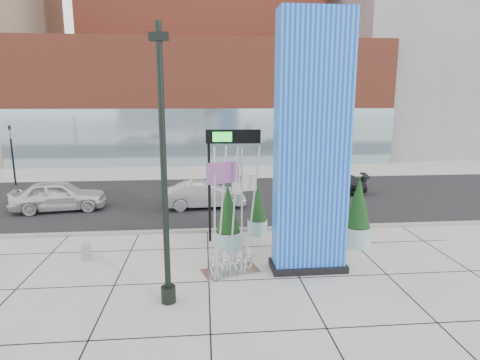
{
  "coord_description": "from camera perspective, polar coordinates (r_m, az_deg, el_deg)",
  "views": [
    {
      "loc": [
        0.92,
        -13.13,
        5.82
      ],
      "look_at": [
        2.29,
        2.0,
        2.74
      ],
      "focal_mm": 30.0,
      "sensor_mm": 36.0,
      "label": 1
    }
  ],
  "objects": [
    {
      "name": "curb_edge",
      "position": [
        18.1,
        -7.87,
        -7.21
      ],
      "size": [
        80.0,
        0.3,
        0.12
      ],
      "primitive_type": "cube",
      "color": "gray",
      "rests_on": "ground"
    },
    {
      "name": "tower_glass_front",
      "position": [
        35.49,
        -5.04,
        6.05
      ],
      "size": [
        34.0,
        0.6,
        5.0
      ],
      "primitive_type": "cube",
      "color": "#8CA5B2",
      "rests_on": "ground"
    },
    {
      "name": "car_silver_mid",
      "position": [
        21.79,
        -5.09,
        -2.14
      ],
      "size": [
        4.44,
        1.82,
        1.43
      ],
      "primitive_type": "imported",
      "rotation": [
        0.0,
        0.0,
        1.64
      ],
      "color": "#B5B9BE",
      "rests_on": "ground"
    },
    {
      "name": "concrete_bollard",
      "position": [
        15.97,
        -20.98,
        -9.48
      ],
      "size": [
        0.33,
        0.33,
        0.64
      ],
      "primitive_type": "cylinder",
      "color": "gray",
      "rests_on": "ground"
    },
    {
      "name": "traffic_signal",
      "position": [
        31.16,
        -29.68,
        3.47
      ],
      "size": [
        0.15,
        0.18,
        4.1
      ],
      "color": "black",
      "rests_on": "ground"
    },
    {
      "name": "round_planter_mid",
      "position": [
        17.55,
        2.51,
        -4.36
      ],
      "size": [
        0.88,
        0.88,
        2.2
      ],
      "color": "#8FC0BA",
      "rests_on": "ground"
    },
    {
      "name": "overhead_street_sign",
      "position": [
        16.07,
        -1.65,
        4.85
      ],
      "size": [
        2.18,
        0.3,
        4.63
      ],
      "rotation": [
        0.0,
        0.0,
        -0.05
      ],
      "color": "black",
      "rests_on": "ground"
    },
    {
      "name": "street_asphalt",
      "position": [
        23.87,
        -7.22,
        -2.72
      ],
      "size": [
        80.0,
        12.0,
        0.02
      ],
      "primitive_type": "cube",
      "color": "black",
      "rests_on": "ground"
    },
    {
      "name": "blue_pylon",
      "position": [
        13.42,
        10.15,
        4.11
      ],
      "size": [
        2.59,
        1.18,
        8.58
      ],
      "rotation": [
        0.0,
        0.0,
        0.01
      ],
      "color": "blue",
      "rests_on": "ground"
    },
    {
      "name": "car_white_west",
      "position": [
        23.22,
        -24.34,
        -2.07
      ],
      "size": [
        4.92,
        2.54,
        1.6
      ],
      "primitive_type": "imported",
      "rotation": [
        0.0,
        0.0,
        1.71
      ],
      "color": "silver",
      "rests_on": "ground"
    },
    {
      "name": "public_art_sculpture",
      "position": [
        13.66,
        -1.28,
        -8.58
      ],
      "size": [
        2.11,
        1.46,
        4.35
      ],
      "rotation": [
        0.0,
        0.0,
        0.29
      ],
      "color": "silver",
      "rests_on": "ground"
    },
    {
      "name": "ground",
      "position": [
        14.4,
        -8.58,
        -12.53
      ],
      "size": [
        160.0,
        160.0,
        0.0
      ],
      "primitive_type": "plane",
      "color": "#9E9991",
      "rests_on": "ground"
    },
    {
      "name": "round_planter_west",
      "position": [
        15.64,
        -1.72,
        -5.55
      ],
      "size": [
        1.05,
        1.05,
        2.63
      ],
      "color": "#8FC0BA",
      "rests_on": "ground"
    },
    {
      "name": "round_planter_east",
      "position": [
        16.74,
        16.41,
        -4.58
      ],
      "size": [
        1.13,
        1.13,
        2.82
      ],
      "color": "#8FC0BA",
      "rests_on": "ground"
    },
    {
      "name": "tower_podium",
      "position": [
        40.14,
        -5.14,
        10.96
      ],
      "size": [
        34.0,
        10.0,
        11.0
      ],
      "primitive_type": "cube",
      "color": "brown",
      "rests_on": "ground"
    },
    {
      "name": "lamp_post",
      "position": [
        11.28,
        -10.66,
        -2.28
      ],
      "size": [
        0.52,
        0.43,
        7.78
      ],
      "rotation": [
        0.0,
        0.0,
        -0.19
      ],
      "color": "black",
      "rests_on": "ground"
    },
    {
      "name": "car_dark_east",
      "position": [
        25.65,
        12.73,
        -0.47
      ],
      "size": [
        4.69,
        2.58,
        1.29
      ],
      "primitive_type": "imported",
      "rotation": [
        0.0,
        0.0,
        -1.75
      ],
      "color": "black",
      "rests_on": "ground"
    },
    {
      "name": "building_grey_parking",
      "position": [
        51.73,
        24.63,
        13.98
      ],
      "size": [
        20.0,
        18.0,
        18.0
      ],
      "primitive_type": "cube",
      "color": "slate",
      "rests_on": "ground"
    }
  ]
}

